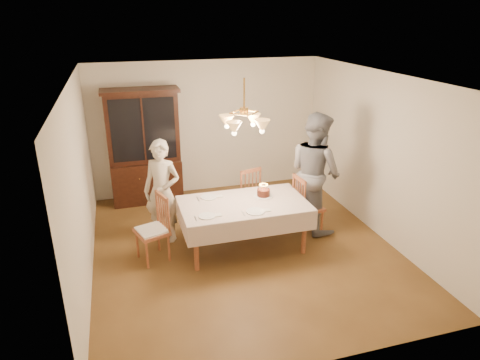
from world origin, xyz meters
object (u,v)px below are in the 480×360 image
object	(u,v)px
dining_table	(244,207)
china_hutch	(144,149)
chair_far_side	(245,196)
elderly_woman	(162,192)
birthday_cake	(263,193)

from	to	relation	value
dining_table	china_hutch	xyz separation A→B (m)	(-1.26, 2.25, 0.36)
china_hutch	chair_far_side	bearing A→B (deg)	-40.58
elderly_woman	chair_far_side	bearing A→B (deg)	43.17
birthday_cake	dining_table	bearing A→B (deg)	-158.45
chair_far_side	birthday_cake	world-z (taller)	chair_far_side
dining_table	birthday_cake	xyz separation A→B (m)	(0.36, 0.14, 0.13)
china_hutch	chair_far_side	world-z (taller)	china_hutch
china_hutch	chair_far_side	xyz separation A→B (m)	(1.56, -1.34, -0.60)
dining_table	elderly_woman	distance (m)	1.30
birthday_cake	elderly_woman	bearing A→B (deg)	162.54
china_hutch	birthday_cake	bearing A→B (deg)	-52.44
dining_table	china_hutch	distance (m)	2.61
chair_far_side	china_hutch	bearing A→B (deg)	139.42
china_hutch	birthday_cake	world-z (taller)	china_hutch
elderly_woman	birthday_cake	xyz separation A→B (m)	(1.50, -0.47, -0.01)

